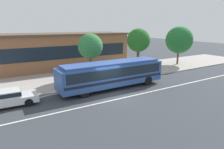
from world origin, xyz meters
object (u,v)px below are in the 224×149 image
Objects in this scene: transit_bus at (112,73)px; bus_stop_sign at (128,64)px; pedestrian_waiting_near_sign at (60,79)px; sedan_behind_bus at (5,98)px; street_tree_far_end at (179,40)px; street_tree_mid_block at (138,40)px; street_tree_near_stop at (90,46)px.

bus_stop_sign is at bearing 30.03° from transit_bus.
pedestrian_waiting_near_sign is at bearing 179.99° from bus_stop_sign.
pedestrian_waiting_near_sign reaches higher than sedan_behind_bus.
sedan_behind_bus is 25.26m from street_tree_far_end.
street_tree_mid_block is (16.46, 4.40, 3.44)m from sedan_behind_bus.
transit_bus is at bearing -1.59° from sedan_behind_bus.
sedan_behind_bus is at bearing -169.49° from street_tree_far_end.
transit_bus reaches higher than bus_stop_sign.
pedestrian_waiting_near_sign is at bearing -171.74° from street_tree_far_end.
bus_stop_sign is at bearing -142.61° from street_tree_mid_block.
street_tree_near_stop is (4.45, 2.49, 2.66)m from pedestrian_waiting_near_sign.
sedan_behind_bus is at bearing -165.04° from street_tree_mid_block.
transit_bus is at bearing -149.97° from bus_stop_sign.
street_tree_mid_block is at bearing 14.96° from sedan_behind_bus.
street_tree_far_end is (15.34, 0.39, 0.12)m from street_tree_near_stop.
street_tree_far_end is (8.18, 0.17, -0.25)m from street_tree_mid_block.
sedan_behind_bus is 10.65m from street_tree_near_stop.
sedan_behind_bus is 17.38m from street_tree_mid_block.
street_tree_far_end is (11.72, 2.88, 2.18)m from bus_stop_sign.
bus_stop_sign is at bearing -34.47° from street_tree_near_stop.
street_tree_far_end is (19.80, 2.87, 2.78)m from pedestrian_waiting_near_sign.
pedestrian_waiting_near_sign is 8.10m from bus_stop_sign.
street_tree_near_stop is at bearing -178.30° from street_tree_mid_block.
street_tree_far_end reaches higher than street_tree_near_stop.
sedan_behind_bus is at bearing 178.41° from transit_bus.
street_tree_far_end is at bearing 17.75° from transit_bus.
transit_bus is 2.33× the size of sedan_behind_bus.
bus_stop_sign is at bearing 7.47° from sedan_behind_bus.
street_tree_far_end reaches higher than transit_bus.
sedan_behind_bus is at bearing -172.53° from bus_stop_sign.
street_tree_far_end reaches higher than street_tree_mid_block.
pedestrian_waiting_near_sign is 5.75m from street_tree_near_stop.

